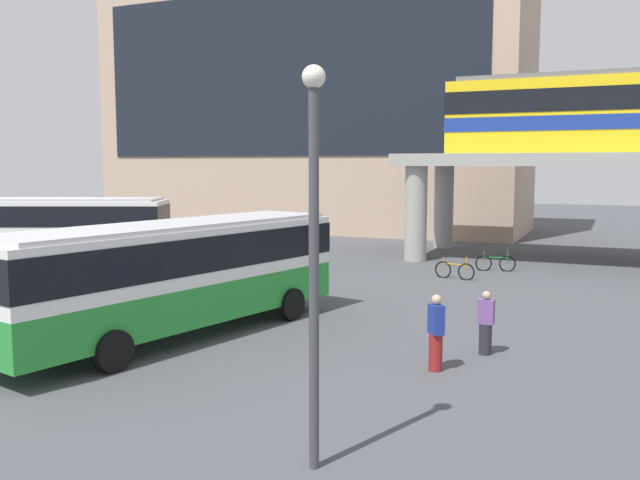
{
  "coord_description": "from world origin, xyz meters",
  "views": [
    {
      "loc": [
        11.76,
        -16.94,
        4.82
      ],
      "look_at": [
        2.3,
        4.45,
        2.2
      ],
      "focal_mm": 38.11,
      "sensor_mm": 36.0,
      "label": 1
    }
  ],
  "objects": [
    {
      "name": "bus_secondary",
      "position": [
        -13.04,
        7.21,
        1.99
      ],
      "size": [
        11.13,
        6.75,
        3.22
      ],
      "color": "red",
      "rests_on": "ground_plane"
    },
    {
      "name": "lamp_post",
      "position": [
        7.49,
        -7.51,
        3.72
      ],
      "size": [
        0.36,
        0.36,
        6.3
      ],
      "color": "#3F3F44",
      "rests_on": "ground_plane"
    },
    {
      "name": "station_building",
      "position": [
        -9.7,
        30.16,
        9.99
      ],
      "size": [
        31.33,
        10.57,
        19.97
      ],
      "color": "tan",
      "rests_on": "ground_plane"
    },
    {
      "name": "bicycle_green",
      "position": [
        6.74,
        14.07,
        0.36
      ],
      "size": [
        1.76,
        0.47,
        1.04
      ],
      "color": "black",
      "rests_on": "ground_plane"
    },
    {
      "name": "pedestrian_waiting_near_stop",
      "position": [
        8.79,
        0.18,
        0.76
      ],
      "size": [
        0.41,
        0.32,
        1.63
      ],
      "color": "#26262D",
      "rests_on": "ground_plane"
    },
    {
      "name": "bus_main",
      "position": [
        0.6,
        -1.54,
        1.99
      ],
      "size": [
        4.89,
        11.33,
        3.22
      ],
      "color": "#268C33",
      "rests_on": "ground_plane"
    },
    {
      "name": "pedestrian_by_bike_rack",
      "position": [
        0.27,
        7.97,
        0.87
      ],
      "size": [
        0.48,
        0.43,
        1.83
      ],
      "color": "gray",
      "rests_on": "ground_plane"
    },
    {
      "name": "pedestrian_near_building",
      "position": [
        7.98,
        -1.69,
        0.86
      ],
      "size": [
        0.46,
        0.47,
        1.81
      ],
      "color": "maroon",
      "rests_on": "ground_plane"
    },
    {
      "name": "bicycle_orange",
      "position": [
        5.52,
        11.23,
        0.36
      ],
      "size": [
        1.77,
        0.4,
        1.04
      ],
      "color": "black",
      "rests_on": "ground_plane"
    },
    {
      "name": "ground_plane",
      "position": [
        0.0,
        10.0,
        0.0
      ],
      "size": [
        120.0,
        120.0,
        0.0
      ],
      "primitive_type": "plane",
      "color": "#47494F"
    }
  ]
}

